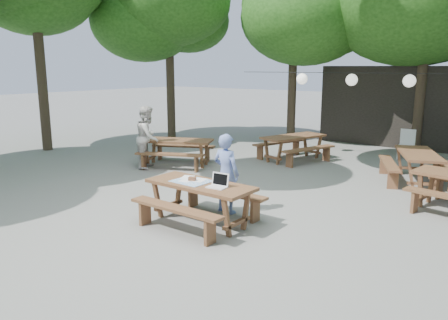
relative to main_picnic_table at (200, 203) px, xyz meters
name	(u,v)px	position (x,y,z in m)	size (l,w,h in m)	color
ground	(236,214)	(0.23, 0.78, -0.39)	(80.00, 80.00, 0.00)	slate
pavilion	(415,105)	(0.73, 11.28, 1.01)	(6.00, 3.00, 2.80)	black
main_picnic_table	(200,203)	(0.00, 0.00, 0.00)	(2.00, 1.58, 0.75)	#53371D
picnic_table_nw	(177,152)	(-3.60, 3.20, 0.00)	(2.40, 2.25, 0.75)	#53371D
picnic_table_far_w	(293,148)	(-1.30, 5.84, 0.00)	(2.08, 2.29, 0.75)	#53371D
picnic_table_far_e	(417,167)	(2.36, 5.36, 0.00)	(2.22, 2.38, 0.75)	#53371D
woman	(226,174)	(0.00, 0.77, 0.38)	(0.56, 0.37, 1.54)	#677DBD
second_person	(148,137)	(-4.05, 2.52, 0.48)	(0.84, 0.65, 1.73)	silver
plastic_chair	(406,151)	(1.35, 8.11, -0.13)	(0.47, 0.47, 0.90)	silver
laptop	(218,184)	(0.42, -0.01, 0.42)	(0.35, 0.29, 0.24)	white
tabletop_clutter	(192,180)	(-0.21, 0.01, 0.37)	(0.71, 0.59, 0.08)	teal
paper_lanterns	(352,80)	(0.04, 6.78, 2.02)	(9.00, 0.34, 0.38)	black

